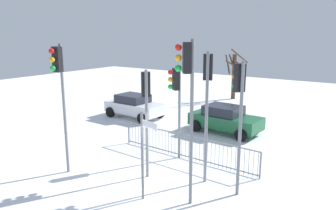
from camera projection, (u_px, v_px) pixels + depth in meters
ground_plane at (141, 184)px, 11.87m from camera, size 60.00×60.00×0.00m
traffic_light_foreground_right at (146, 99)px, 12.01m from camera, size 0.47×0.47×4.05m
traffic_light_foreground_left at (59, 81)px, 12.04m from camera, size 0.34×0.57×4.94m
traffic_light_rear_right at (187, 87)px, 9.74m from camera, size 0.48×0.45×5.16m
traffic_light_rear_left at (239, 98)px, 10.55m from camera, size 0.50×0.44×4.48m
traffic_light_mid_right at (176, 92)px, 13.70m from camera, size 0.44×0.50×3.99m
traffic_light_mid_left at (207, 88)px, 11.48m from camera, size 0.39×0.53×4.71m
direction_sign_post at (144, 151)px, 10.45m from camera, size 0.77×0.23×2.93m
pedestrian_guard_railing at (185, 146)px, 14.16m from camera, size 6.77×0.41×1.07m
car_green_near at (225, 119)px, 17.86m from camera, size 3.91×2.14×1.47m
car_white_far at (134, 106)px, 21.01m from camera, size 3.86×2.05×1.47m
bare_tree_left at (234, 74)px, 26.56m from camera, size 2.00×1.49×4.09m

